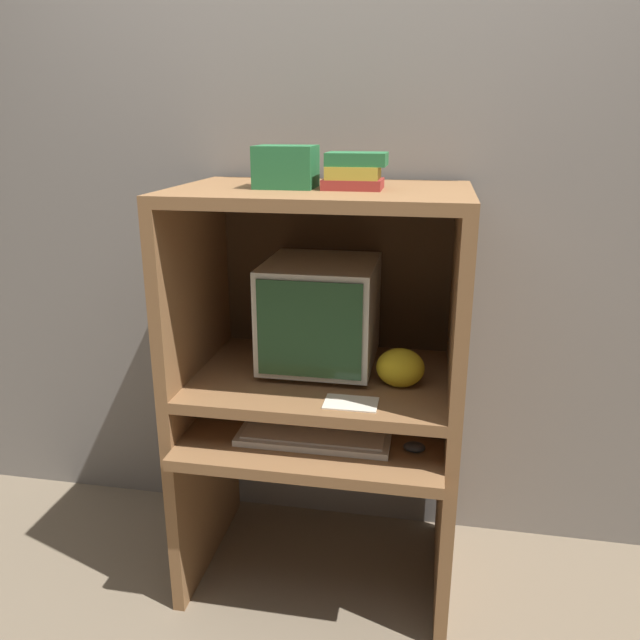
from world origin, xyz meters
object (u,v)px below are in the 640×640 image
object	(u,v)px
mouse	(414,447)
snack_bag	(400,368)
crt_monitor	(320,313)
storage_box	(286,167)
keyboard	(313,437)
book_stack	(355,171)

from	to	relation	value
mouse	snack_bag	world-z (taller)	snack_bag
crt_monitor	mouse	world-z (taller)	crt_monitor
crt_monitor	mouse	xyz separation A→B (m)	(0.34, -0.25, -0.33)
mouse	snack_bag	bearing A→B (deg)	114.08
storage_box	keyboard	bearing A→B (deg)	-53.49
crt_monitor	keyboard	bearing A→B (deg)	-84.57
crt_monitor	storage_box	world-z (taller)	storage_box
crt_monitor	book_stack	world-z (taller)	book_stack
crt_monitor	keyboard	xyz separation A→B (m)	(0.02, -0.25, -0.33)
snack_bag	storage_box	xyz separation A→B (m)	(-0.36, 0.03, 0.61)
crt_monitor	book_stack	bearing A→B (deg)	-40.37
snack_bag	book_stack	world-z (taller)	book_stack
keyboard	storage_box	distance (m)	0.83
keyboard	storage_box	world-z (taller)	storage_box
keyboard	book_stack	distance (m)	0.82
keyboard	mouse	xyz separation A→B (m)	(0.31, -0.01, 0.00)
keyboard	mouse	size ratio (longest dim) A/B	7.23
keyboard	snack_bag	world-z (taller)	snack_bag
keyboard	snack_bag	bearing A→B (deg)	25.59
keyboard	mouse	world-z (taller)	mouse
crt_monitor	book_stack	size ratio (longest dim) A/B	2.14
book_stack	storage_box	xyz separation A→B (m)	(-0.21, 0.00, 0.01)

